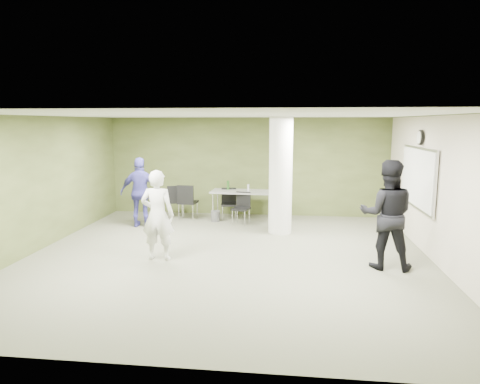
# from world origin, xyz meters

# --- Properties ---
(floor) EXTENTS (8.00, 8.00, 0.00)m
(floor) POSITION_xyz_m (0.00, 0.00, 0.00)
(floor) COLOR #5A5B48
(floor) RESTS_ON ground
(ceiling) EXTENTS (8.00, 8.00, 0.00)m
(ceiling) POSITION_xyz_m (0.00, 0.00, 2.80)
(ceiling) COLOR white
(ceiling) RESTS_ON wall_back
(wall_back) EXTENTS (8.00, 2.80, 0.02)m
(wall_back) POSITION_xyz_m (0.00, 4.00, 1.40)
(wall_back) COLOR #414C24
(wall_back) RESTS_ON floor
(wall_left) EXTENTS (0.02, 8.00, 2.80)m
(wall_left) POSITION_xyz_m (-4.00, 0.00, 1.40)
(wall_left) COLOR #414C24
(wall_left) RESTS_ON floor
(wall_right_cream) EXTENTS (0.02, 8.00, 2.80)m
(wall_right_cream) POSITION_xyz_m (4.00, 0.00, 1.40)
(wall_right_cream) COLOR beige
(wall_right_cream) RESTS_ON floor
(column) EXTENTS (0.56, 0.56, 2.80)m
(column) POSITION_xyz_m (1.00, 2.00, 1.40)
(column) COLOR silver
(column) RESTS_ON floor
(whiteboard) EXTENTS (0.05, 2.30, 1.30)m
(whiteboard) POSITION_xyz_m (3.92, 1.20, 1.50)
(whiteboard) COLOR silver
(whiteboard) RESTS_ON wall_right_cream
(wall_clock) EXTENTS (0.06, 0.32, 0.32)m
(wall_clock) POSITION_xyz_m (3.92, 1.20, 2.35)
(wall_clock) COLOR black
(wall_clock) RESTS_ON wall_right_cream
(folding_table) EXTENTS (1.74, 0.83, 1.06)m
(folding_table) POSITION_xyz_m (-0.06, 3.27, 0.76)
(folding_table) COLOR gray
(folding_table) RESTS_ON floor
(wastebasket) EXTENTS (0.25, 0.25, 0.29)m
(wastebasket) POSITION_xyz_m (-0.77, 3.00, 0.14)
(wastebasket) COLOR #4C4C4C
(wastebasket) RESTS_ON floor
(chair_back_left) EXTENTS (0.57, 0.57, 0.93)m
(chair_back_left) POSITION_xyz_m (-1.96, 3.31, 0.54)
(chair_back_left) COLOR black
(chair_back_left) RESTS_ON floor
(chair_back_right) EXTENTS (0.53, 0.53, 0.98)m
(chair_back_right) POSITION_xyz_m (-1.58, 3.10, 0.57)
(chair_back_right) COLOR black
(chair_back_right) RESTS_ON floor
(chair_table_left) EXTENTS (0.48, 0.48, 0.86)m
(chair_table_left) POSITION_xyz_m (-0.45, 3.37, 0.50)
(chair_table_left) COLOR black
(chair_table_left) RESTS_ON floor
(chair_table_right) EXTENTS (0.51, 0.51, 0.84)m
(chair_table_right) POSITION_xyz_m (-0.03, 2.84, 0.48)
(chair_table_right) COLOR black
(chair_table_right) RESTS_ON floor
(woman_white) EXTENTS (0.65, 0.43, 1.77)m
(woman_white) POSITION_xyz_m (-1.32, -0.36, 0.88)
(woman_white) COLOR silver
(woman_white) RESTS_ON floor
(man_black) EXTENTS (1.07, 0.89, 2.01)m
(man_black) POSITION_xyz_m (2.98, -0.35, 1.00)
(man_black) COLOR black
(man_black) RESTS_ON floor
(man_blue) EXTENTS (1.09, 0.56, 1.79)m
(man_blue) POSITION_xyz_m (-2.56, 2.22, 0.89)
(man_blue) COLOR #3A388B
(man_blue) RESTS_ON floor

